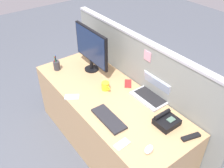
{
  "coord_description": "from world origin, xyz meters",
  "views": [
    {
      "loc": [
        1.58,
        -1.13,
        2.26
      ],
      "look_at": [
        0.0,
        0.05,
        0.83
      ],
      "focal_mm": 39.44,
      "sensor_mm": 36.0,
      "label": 1
    }
  ],
  "objects_px": {
    "keyboard_main": "(109,119)",
    "computer_mouse_right_hand": "(149,149)",
    "desk_phone": "(166,121)",
    "cell_phone_white_slab": "(72,97)",
    "laptop": "(152,93)",
    "cell_phone_red_case": "(128,84)",
    "coffee_mug": "(106,86)",
    "desktop_monitor": "(91,47)",
    "pen_cup": "(57,65)",
    "tv_remote": "(191,137)",
    "cell_phone_silver_slab": "(122,144)"
  },
  "relations": [
    {
      "from": "keyboard_main",
      "to": "coffee_mug",
      "type": "bearing_deg",
      "value": 149.36
    },
    {
      "from": "computer_mouse_right_hand",
      "to": "cell_phone_red_case",
      "type": "height_order",
      "value": "computer_mouse_right_hand"
    },
    {
      "from": "computer_mouse_right_hand",
      "to": "tv_remote",
      "type": "height_order",
      "value": "computer_mouse_right_hand"
    },
    {
      "from": "pen_cup",
      "to": "cell_phone_white_slab",
      "type": "xyz_separation_m",
      "value": [
        0.55,
        -0.11,
        -0.05
      ]
    },
    {
      "from": "laptop",
      "to": "cell_phone_silver_slab",
      "type": "height_order",
      "value": "laptop"
    },
    {
      "from": "computer_mouse_right_hand",
      "to": "coffee_mug",
      "type": "relative_size",
      "value": 0.85
    },
    {
      "from": "laptop",
      "to": "desk_phone",
      "type": "bearing_deg",
      "value": -25.61
    },
    {
      "from": "cell_phone_white_slab",
      "to": "laptop",
      "type": "bearing_deg",
      "value": 88.36
    },
    {
      "from": "desk_phone",
      "to": "laptop",
      "type": "bearing_deg",
      "value": 154.39
    },
    {
      "from": "tv_remote",
      "to": "computer_mouse_right_hand",
      "type": "bearing_deg",
      "value": -90.7
    },
    {
      "from": "cell_phone_red_case",
      "to": "coffee_mug",
      "type": "relative_size",
      "value": 1.23
    },
    {
      "from": "cell_phone_red_case",
      "to": "cell_phone_silver_slab",
      "type": "bearing_deg",
      "value": -92.7
    },
    {
      "from": "computer_mouse_right_hand",
      "to": "cell_phone_white_slab",
      "type": "xyz_separation_m",
      "value": [
        -0.94,
        -0.16,
        -0.01
      ]
    },
    {
      "from": "desktop_monitor",
      "to": "keyboard_main",
      "type": "bearing_deg",
      "value": -23.15
    },
    {
      "from": "pen_cup",
      "to": "cell_phone_red_case",
      "type": "distance_m",
      "value": 0.86
    },
    {
      "from": "desktop_monitor",
      "to": "laptop",
      "type": "relative_size",
      "value": 1.64
    },
    {
      "from": "desktop_monitor",
      "to": "pen_cup",
      "type": "xyz_separation_m",
      "value": [
        -0.24,
        -0.33,
        -0.23
      ]
    },
    {
      "from": "computer_mouse_right_hand",
      "to": "tv_remote",
      "type": "bearing_deg",
      "value": 52.53
    },
    {
      "from": "desktop_monitor",
      "to": "pen_cup",
      "type": "distance_m",
      "value": 0.47
    },
    {
      "from": "pen_cup",
      "to": "desk_phone",
      "type": "bearing_deg",
      "value": 14.86
    },
    {
      "from": "laptop",
      "to": "tv_remote",
      "type": "xyz_separation_m",
      "value": [
        0.58,
        -0.12,
        -0.04
      ]
    },
    {
      "from": "tv_remote",
      "to": "cell_phone_red_case",
      "type": "bearing_deg",
      "value": -168.17
    },
    {
      "from": "desk_phone",
      "to": "computer_mouse_right_hand",
      "type": "xyz_separation_m",
      "value": [
        0.12,
        -0.32,
        -0.02
      ]
    },
    {
      "from": "desktop_monitor",
      "to": "coffee_mug",
      "type": "xyz_separation_m",
      "value": [
        0.41,
        -0.1,
        -0.24
      ]
    },
    {
      "from": "pen_cup",
      "to": "tv_remote",
      "type": "relative_size",
      "value": 1.1
    },
    {
      "from": "keyboard_main",
      "to": "coffee_mug",
      "type": "distance_m",
      "value": 0.45
    },
    {
      "from": "coffee_mug",
      "to": "cell_phone_white_slab",
      "type": "bearing_deg",
      "value": -105.63
    },
    {
      "from": "laptop",
      "to": "coffee_mug",
      "type": "bearing_deg",
      "value": -141.83
    },
    {
      "from": "coffee_mug",
      "to": "laptop",
      "type": "bearing_deg",
      "value": 38.17
    },
    {
      "from": "computer_mouse_right_hand",
      "to": "pen_cup",
      "type": "relative_size",
      "value": 0.53
    },
    {
      "from": "keyboard_main",
      "to": "cell_phone_red_case",
      "type": "distance_m",
      "value": 0.58
    },
    {
      "from": "tv_remote",
      "to": "laptop",
      "type": "bearing_deg",
      "value": -175.31
    },
    {
      "from": "keyboard_main",
      "to": "laptop",
      "type": "bearing_deg",
      "value": 91.29
    },
    {
      "from": "keyboard_main",
      "to": "cell_phone_white_slab",
      "type": "xyz_separation_m",
      "value": [
        -0.48,
        -0.11,
        -0.01
      ]
    },
    {
      "from": "laptop",
      "to": "cell_phone_white_slab",
      "type": "distance_m",
      "value": 0.8
    },
    {
      "from": "desk_phone",
      "to": "coffee_mug",
      "type": "relative_size",
      "value": 1.66
    },
    {
      "from": "desktop_monitor",
      "to": "keyboard_main",
      "type": "height_order",
      "value": "desktop_monitor"
    },
    {
      "from": "desk_phone",
      "to": "cell_phone_white_slab",
      "type": "relative_size",
      "value": 1.38
    },
    {
      "from": "computer_mouse_right_hand",
      "to": "cell_phone_red_case",
      "type": "distance_m",
      "value": 0.9
    },
    {
      "from": "keyboard_main",
      "to": "computer_mouse_right_hand",
      "type": "height_order",
      "value": "computer_mouse_right_hand"
    },
    {
      "from": "keyboard_main",
      "to": "cell_phone_red_case",
      "type": "relative_size",
      "value": 2.6
    },
    {
      "from": "pen_cup",
      "to": "tv_remote",
      "type": "height_order",
      "value": "pen_cup"
    },
    {
      "from": "desk_phone",
      "to": "coffee_mug",
      "type": "height_order",
      "value": "desk_phone"
    },
    {
      "from": "desktop_monitor",
      "to": "cell_phone_white_slab",
      "type": "distance_m",
      "value": 0.62
    },
    {
      "from": "laptop",
      "to": "tv_remote",
      "type": "height_order",
      "value": "laptop"
    },
    {
      "from": "desk_phone",
      "to": "pen_cup",
      "type": "xyz_separation_m",
      "value": [
        -1.38,
        -0.36,
        0.02
      ]
    },
    {
      "from": "desk_phone",
      "to": "cell_phone_white_slab",
      "type": "distance_m",
      "value": 0.95
    },
    {
      "from": "cell_phone_red_case",
      "to": "tv_remote",
      "type": "relative_size",
      "value": 0.85
    },
    {
      "from": "keyboard_main",
      "to": "cell_phone_white_slab",
      "type": "height_order",
      "value": "keyboard_main"
    },
    {
      "from": "desk_phone",
      "to": "keyboard_main",
      "type": "xyz_separation_m",
      "value": [
        -0.34,
        -0.37,
        -0.02
      ]
    }
  ]
}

